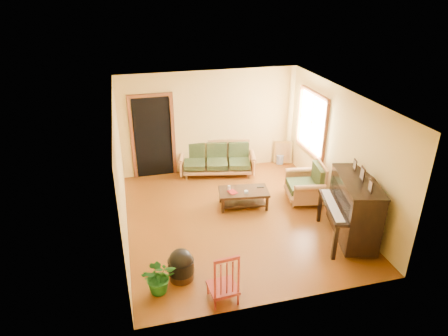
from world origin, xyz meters
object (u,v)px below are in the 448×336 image
object	(u,v)px
footstool	(181,268)
red_chair	(223,276)
sofa	(217,159)
coffee_table	(243,198)
ceramic_crock	(280,159)
piano	(354,210)
potted_plant	(159,276)
armchair	(304,182)

from	to	relation	value
footstool	red_chair	bearing A→B (deg)	-49.38
sofa	red_chair	xyz separation A→B (m)	(-0.95, -4.37, 0.06)
coffee_table	red_chair	bearing A→B (deg)	-113.20
footstool	sofa	bearing A→B (deg)	67.97
ceramic_crock	footstool	bearing A→B (deg)	-130.18
coffee_table	ceramic_crock	world-z (taller)	coffee_table
piano	ceramic_crock	xyz separation A→B (m)	(-0.03, 3.61, -0.51)
footstool	potted_plant	xyz separation A→B (m)	(-0.38, -0.23, 0.09)
armchair	footstool	xyz separation A→B (m)	(-3.09, -1.92, -0.24)
ceramic_crock	piano	bearing A→B (deg)	-89.55
coffee_table	red_chair	distance (m)	2.89
piano	potted_plant	distance (m)	3.77
coffee_table	footstool	world-z (taller)	footstool
piano	red_chair	world-z (taller)	piano
ceramic_crock	armchair	bearing A→B (deg)	-96.25
red_chair	ceramic_crock	size ratio (longest dim) A/B	3.69
coffee_table	piano	size ratio (longest dim) A/B	0.74
potted_plant	piano	bearing A→B (deg)	8.27
potted_plant	armchair	bearing A→B (deg)	31.81
ceramic_crock	potted_plant	xyz separation A→B (m)	(-3.69, -4.15, 0.18)
piano	armchair	bearing A→B (deg)	113.02
red_chair	potted_plant	world-z (taller)	red_chair
sofa	piano	xyz separation A→B (m)	(1.83, -3.41, 0.24)
coffee_table	armchair	bearing A→B (deg)	-3.03
coffee_table	ceramic_crock	xyz separation A→B (m)	(1.62, 1.92, -0.07)
coffee_table	red_chair	world-z (taller)	red_chair
sofa	armchair	distance (m)	2.40
armchair	ceramic_crock	xyz separation A→B (m)	(0.22, 2.00, -0.33)
piano	footstool	world-z (taller)	piano
red_chair	piano	bearing A→B (deg)	14.56
red_chair	coffee_table	bearing A→B (deg)	62.34
footstool	red_chair	size ratio (longest dim) A/B	0.47
piano	footstool	size ratio (longest dim) A/B	3.30
footstool	potted_plant	distance (m)	0.45
red_chair	potted_plant	xyz separation A→B (m)	(-0.94, 0.42, -0.16)
sofa	armchair	size ratio (longest dim) A/B	2.09
piano	potted_plant	world-z (taller)	piano
armchair	piano	xyz separation A→B (m)	(0.25, -1.61, 0.19)
red_chair	ceramic_crock	world-z (taller)	red_chair
ceramic_crock	potted_plant	bearing A→B (deg)	-131.65
footstool	ceramic_crock	world-z (taller)	footstool
red_chair	ceramic_crock	distance (m)	5.34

